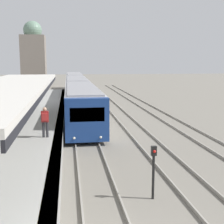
{
  "coord_description": "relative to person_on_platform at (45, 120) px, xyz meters",
  "views": [
    {
      "loc": [
        -1.1,
        -6.83,
        5.14
      ],
      "look_at": [
        1.92,
        14.56,
        1.62
      ],
      "focal_mm": 50.0,
      "sensor_mm": 36.0,
      "label": 1
    }
  ],
  "objects": [
    {
      "name": "platform_canopy",
      "position": [
        -1.77,
        -0.14,
        1.86
      ],
      "size": [
        4.0,
        22.8,
        2.97
      ],
      "color": "beige",
      "rests_on": "station_platform"
    },
    {
      "name": "person_on_platform",
      "position": [
        0.0,
        0.0,
        0.0
      ],
      "size": [
        0.4,
        0.4,
        1.66
      ],
      "color": "#2D2D33",
      "rests_on": "station_platform"
    },
    {
      "name": "train_near",
      "position": [
        2.38,
        23.52,
        -0.31
      ],
      "size": [
        2.7,
        44.11,
        3.07
      ],
      "color": "navy",
      "rests_on": "ground_plane"
    },
    {
      "name": "signal_post_near",
      "position": [
        4.37,
        -6.17,
        -0.75
      ],
      "size": [
        0.2,
        0.22,
        2.06
      ],
      "color": "black",
      "rests_on": "ground_plane"
    },
    {
      "name": "distant_domed_building",
      "position": [
        -5.6,
        49.82,
        4.26
      ],
      "size": [
        4.85,
        4.85,
        13.27
      ],
      "color": "slate",
      "rests_on": "ground_plane"
    }
  ]
}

